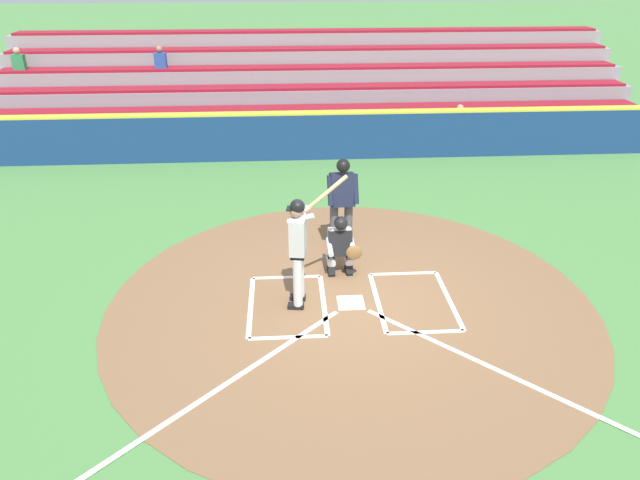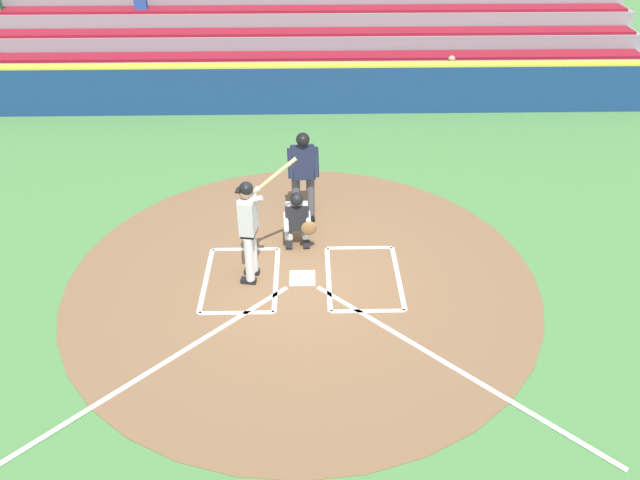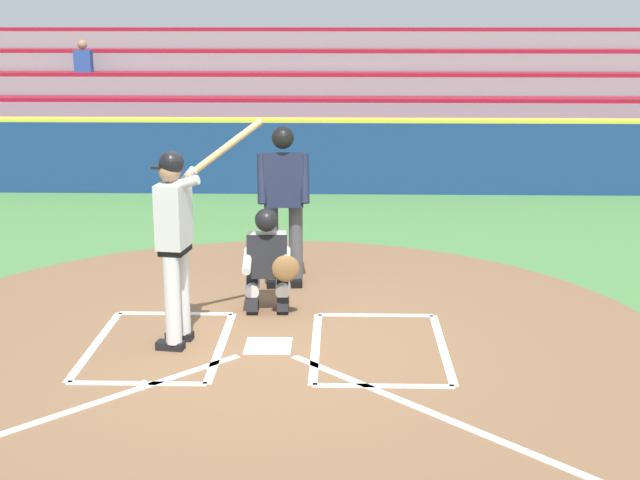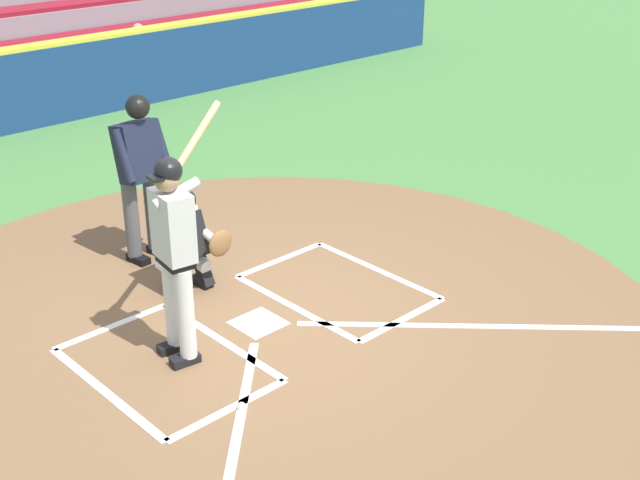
# 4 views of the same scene
# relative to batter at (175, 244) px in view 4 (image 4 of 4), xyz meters

# --- Properties ---
(ground_plane) EXTENTS (120.00, 120.00, 0.00)m
(ground_plane) POSITION_rel_batter_xyz_m (-0.84, 0.03, -1.10)
(ground_plane) COLOR #4C8442
(dirt_circle) EXTENTS (8.00, 8.00, 0.01)m
(dirt_circle) POSITION_rel_batter_xyz_m (-0.84, 0.03, -1.09)
(dirt_circle) COLOR brown
(dirt_circle) RESTS_ON ground
(home_plate_and_chalk) EXTENTS (7.93, 4.91, 0.01)m
(home_plate_and_chalk) POSITION_rel_batter_xyz_m (-0.84, 0.91, -1.08)
(home_plate_and_chalk) COLOR white
(home_plate_and_chalk) RESTS_ON dirt_circle
(batter) EXTENTS (1.01, 0.61, 2.13)m
(batter) POSITION_rel_batter_xyz_m (0.00, 0.00, 0.00)
(batter) COLOR silver
(batter) RESTS_ON ground
(catcher) EXTENTS (0.61, 0.60, 1.13)m
(catcher) POSITION_rel_batter_xyz_m (-0.77, -0.98, -0.51)
(catcher) COLOR black
(catcher) RESTS_ON ground
(plate_umpire) EXTENTS (0.60, 0.45, 1.86)m
(plate_umpire) POSITION_rel_batter_xyz_m (-0.87, -1.91, -0.02)
(plate_umpire) COLOR #4C4C51
(plate_umpire) RESTS_ON ground
(baseball) EXTENTS (0.07, 0.07, 0.07)m
(baseball) POSITION_rel_batter_xyz_m (0.13, 0.99, -1.06)
(baseball) COLOR white
(baseball) RESTS_ON ground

